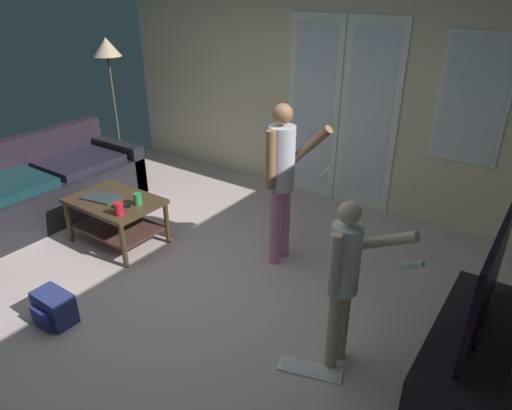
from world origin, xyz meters
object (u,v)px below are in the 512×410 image
at_px(laptop_closed, 101,197).
at_px(cup_by_laptop, 119,209).
at_px(tv_stand, 469,353).
at_px(person_adult, 282,172).
at_px(person_child, 345,273).
at_px(cup_near_edge, 138,199).
at_px(backpack, 54,308).
at_px(coffee_table, 116,211).
at_px(loose_keyboard, 310,370).
at_px(flat_screen_tv, 488,283).
at_px(floor_lamp, 108,55).
at_px(leather_couch, 44,188).
at_px(tv_remote_black, 121,206).

relative_size(laptop_closed, cup_by_laptop, 2.99).
bearing_deg(tv_stand, laptop_closed, -176.25).
relative_size(person_adult, person_child, 1.21).
bearing_deg(cup_near_edge, laptop_closed, -164.54).
relative_size(tv_stand, backpack, 4.14).
xyz_separation_m(coffee_table, loose_keyboard, (2.48, -0.41, -0.34)).
distance_m(flat_screen_tv, person_adult, 1.89).
distance_m(person_child, backpack, 2.29).
distance_m(person_adult, floor_lamp, 3.27).
bearing_deg(flat_screen_tv, cup_by_laptop, -173.19).
relative_size(person_adult, cup_by_laptop, 12.67).
height_order(floor_lamp, cup_by_laptop, floor_lamp).
bearing_deg(loose_keyboard, tv_stand, 33.52).
height_order(flat_screen_tv, floor_lamp, floor_lamp).
bearing_deg(loose_keyboard, leather_couch, 174.10).
xyz_separation_m(leather_couch, laptop_closed, (1.11, -0.03, 0.19)).
bearing_deg(cup_near_edge, leather_couch, -176.81).
relative_size(tv_stand, flat_screen_tv, 1.24).
bearing_deg(person_adult, flat_screen_tv, -15.55).
distance_m(cup_near_edge, tv_remote_black, 0.17).
relative_size(tv_stand, loose_keyboard, 2.96).
relative_size(person_adult, floor_lamp, 0.84).
xyz_separation_m(leather_couch, cup_by_laptop, (1.54, -0.16, 0.24)).
xyz_separation_m(laptop_closed, tv_remote_black, (0.32, -0.02, 0.00)).
distance_m(leather_couch, person_adult, 2.92).
distance_m(person_adult, backpack, 2.19).
xyz_separation_m(coffee_table, cup_by_laptop, (0.31, -0.19, 0.19)).
bearing_deg(cup_near_edge, cup_by_laptop, -85.35).
distance_m(coffee_table, cup_by_laptop, 0.41).
height_order(laptop_closed, cup_by_laptop, cup_by_laptop).
bearing_deg(cup_near_edge, loose_keyboard, -12.07).
distance_m(floor_lamp, laptop_closed, 2.32).
xyz_separation_m(person_child, cup_near_edge, (-2.30, 0.28, -0.21)).
height_order(floor_lamp, tv_remote_black, floor_lamp).
height_order(tv_stand, cup_by_laptop, cup_by_laptop).
xyz_separation_m(floor_lamp, loose_keyboard, (4.06, -1.78, -1.57)).
bearing_deg(leather_couch, person_adult, 14.35).
distance_m(coffee_table, person_adult, 1.77).
relative_size(leather_couch, person_adult, 1.41).
bearing_deg(flat_screen_tv, laptop_closed, -176.19).
xyz_separation_m(cup_near_edge, cup_by_laptop, (0.02, -0.25, 0.00)).
xyz_separation_m(person_adult, loose_keyboard, (0.94, -1.09, -0.90)).
height_order(person_child, backpack, person_child).
relative_size(flat_screen_tv, tv_remote_black, 6.45).
distance_m(person_child, tv_remote_black, 2.41).
bearing_deg(backpack, loose_keyboard, 20.22).
distance_m(laptop_closed, cup_by_laptop, 0.46).
xyz_separation_m(tv_stand, loose_keyboard, (-0.88, -0.58, -0.18)).
bearing_deg(leather_couch, coffee_table, 1.26).
bearing_deg(person_adult, leather_couch, -165.65).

